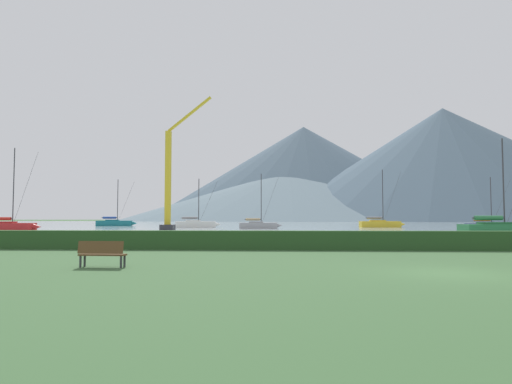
{
  "coord_description": "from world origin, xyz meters",
  "views": [
    {
      "loc": [
        -5.51,
        -15.2,
        1.77
      ],
      "look_at": [
        -9.26,
        58.91,
        5.97
      ],
      "focal_mm": 32.46,
      "sensor_mm": 36.0,
      "label": 1
    }
  ],
  "objects_px": {
    "sailboat_slip_3": "(9,226)",
    "dock_crane": "(170,184)",
    "sailboat_slip_5": "(489,226)",
    "park_bench_under_tree": "(102,253)",
    "sailboat_slip_2": "(259,225)",
    "sailboat_slip_0": "(380,224)",
    "sailboat_slip_7": "(115,223)",
    "sailboat_slip_4": "(500,229)",
    "sailboat_slip_6": "(196,224)"
  },
  "relations": [
    {
      "from": "sailboat_slip_0",
      "to": "dock_crane",
      "type": "bearing_deg",
      "value": -153.18
    },
    {
      "from": "park_bench_under_tree",
      "to": "dock_crane",
      "type": "bearing_deg",
      "value": 103.8
    },
    {
      "from": "sailboat_slip_2",
      "to": "sailboat_slip_6",
      "type": "relative_size",
      "value": 1.03
    },
    {
      "from": "sailboat_slip_0",
      "to": "sailboat_slip_5",
      "type": "xyz_separation_m",
      "value": [
        12.1,
        -18.55,
        -0.14
      ]
    },
    {
      "from": "sailboat_slip_4",
      "to": "sailboat_slip_5",
      "type": "distance_m",
      "value": 25.52
    },
    {
      "from": "sailboat_slip_3",
      "to": "sailboat_slip_4",
      "type": "height_order",
      "value": "sailboat_slip_3"
    },
    {
      "from": "sailboat_slip_0",
      "to": "park_bench_under_tree",
      "type": "height_order",
      "value": "sailboat_slip_0"
    },
    {
      "from": "sailboat_slip_3",
      "to": "sailboat_slip_6",
      "type": "bearing_deg",
      "value": 40.67
    },
    {
      "from": "sailboat_slip_6",
      "to": "park_bench_under_tree",
      "type": "height_order",
      "value": "sailboat_slip_6"
    },
    {
      "from": "sailboat_slip_0",
      "to": "sailboat_slip_3",
      "type": "bearing_deg",
      "value": -158.15
    },
    {
      "from": "sailboat_slip_3",
      "to": "park_bench_under_tree",
      "type": "height_order",
      "value": "sailboat_slip_3"
    },
    {
      "from": "sailboat_slip_2",
      "to": "sailboat_slip_7",
      "type": "height_order",
      "value": "sailboat_slip_7"
    },
    {
      "from": "sailboat_slip_4",
      "to": "sailboat_slip_6",
      "type": "relative_size",
      "value": 1.07
    },
    {
      "from": "sailboat_slip_5",
      "to": "sailboat_slip_6",
      "type": "height_order",
      "value": "sailboat_slip_6"
    },
    {
      "from": "sailboat_slip_7",
      "to": "sailboat_slip_0",
      "type": "bearing_deg",
      "value": -24.43
    },
    {
      "from": "sailboat_slip_2",
      "to": "park_bench_under_tree",
      "type": "height_order",
      "value": "sailboat_slip_2"
    },
    {
      "from": "sailboat_slip_5",
      "to": "park_bench_under_tree",
      "type": "relative_size",
      "value": 4.71
    },
    {
      "from": "sailboat_slip_2",
      "to": "sailboat_slip_6",
      "type": "xyz_separation_m",
      "value": [
        -12.03,
        6.53,
        0.08
      ]
    },
    {
      "from": "sailboat_slip_2",
      "to": "dock_crane",
      "type": "relative_size",
      "value": 0.46
    },
    {
      "from": "park_bench_under_tree",
      "to": "sailboat_slip_0",
      "type": "bearing_deg",
      "value": 73.51
    },
    {
      "from": "sailboat_slip_2",
      "to": "sailboat_slip_4",
      "type": "xyz_separation_m",
      "value": [
        25.62,
        -31.59,
        0.08
      ]
    },
    {
      "from": "sailboat_slip_3",
      "to": "dock_crane",
      "type": "bearing_deg",
      "value": 10.82
    },
    {
      "from": "sailboat_slip_0",
      "to": "dock_crane",
      "type": "distance_m",
      "value": 42.01
    },
    {
      "from": "sailboat_slip_4",
      "to": "park_bench_under_tree",
      "type": "bearing_deg",
      "value": -138.19
    },
    {
      "from": "sailboat_slip_5",
      "to": "sailboat_slip_7",
      "type": "distance_m",
      "value": 75.8
    },
    {
      "from": "sailboat_slip_3",
      "to": "sailboat_slip_2",
      "type": "bearing_deg",
      "value": 20.34
    },
    {
      "from": "sailboat_slip_5",
      "to": "dock_crane",
      "type": "height_order",
      "value": "dock_crane"
    },
    {
      "from": "sailboat_slip_2",
      "to": "sailboat_slip_7",
      "type": "distance_m",
      "value": 41.44
    },
    {
      "from": "sailboat_slip_0",
      "to": "sailboat_slip_4",
      "type": "distance_m",
      "value": 42.36
    },
    {
      "from": "sailboat_slip_0",
      "to": "sailboat_slip_3",
      "type": "xyz_separation_m",
      "value": [
        -57.17,
        -26.9,
        -0.04
      ]
    },
    {
      "from": "sailboat_slip_0",
      "to": "park_bench_under_tree",
      "type": "relative_size",
      "value": 6.58
    },
    {
      "from": "sailboat_slip_5",
      "to": "sailboat_slip_6",
      "type": "bearing_deg",
      "value": 164.18
    },
    {
      "from": "sailboat_slip_4",
      "to": "park_bench_under_tree",
      "type": "distance_m",
      "value": 42.19
    },
    {
      "from": "sailboat_slip_3",
      "to": "sailboat_slip_4",
      "type": "xyz_separation_m",
      "value": [
        59.88,
        -15.38,
        0.02
      ]
    },
    {
      "from": "sailboat_slip_4",
      "to": "sailboat_slip_2",
      "type": "bearing_deg",
      "value": 123.23
    },
    {
      "from": "sailboat_slip_2",
      "to": "sailboat_slip_7",
      "type": "xyz_separation_m",
      "value": [
        -33.74,
        24.06,
        0.12
      ]
    },
    {
      "from": "sailboat_slip_4",
      "to": "sailboat_slip_6",
      "type": "xyz_separation_m",
      "value": [
        -37.65,
        38.12,
        -0.0
      ]
    },
    {
      "from": "sailboat_slip_6",
      "to": "dock_crane",
      "type": "relative_size",
      "value": 0.45
    },
    {
      "from": "sailboat_slip_5",
      "to": "dock_crane",
      "type": "distance_m",
      "value": 48.5
    },
    {
      "from": "sailboat_slip_0",
      "to": "sailboat_slip_2",
      "type": "distance_m",
      "value": 25.28
    },
    {
      "from": "sailboat_slip_0",
      "to": "sailboat_slip_3",
      "type": "height_order",
      "value": "sailboat_slip_3"
    },
    {
      "from": "sailboat_slip_2",
      "to": "sailboat_slip_0",
      "type": "bearing_deg",
      "value": 19.03
    },
    {
      "from": "sailboat_slip_5",
      "to": "park_bench_under_tree",
      "type": "bearing_deg",
      "value": -123.38
    },
    {
      "from": "sailboat_slip_3",
      "to": "dock_crane",
      "type": "height_order",
      "value": "dock_crane"
    },
    {
      "from": "sailboat_slip_2",
      "to": "sailboat_slip_3",
      "type": "height_order",
      "value": "sailboat_slip_3"
    },
    {
      "from": "sailboat_slip_2",
      "to": "sailboat_slip_3",
      "type": "xyz_separation_m",
      "value": [
        -34.26,
        -16.22,
        0.07
      ]
    },
    {
      "from": "park_bench_under_tree",
      "to": "sailboat_slip_7",
      "type": "bearing_deg",
      "value": 112.42
    },
    {
      "from": "sailboat_slip_3",
      "to": "sailboat_slip_6",
      "type": "height_order",
      "value": "sailboat_slip_3"
    },
    {
      "from": "sailboat_slip_6",
      "to": "dock_crane",
      "type": "xyz_separation_m",
      "value": [
        -0.99,
        -16.73,
        6.18
      ]
    },
    {
      "from": "sailboat_slip_2",
      "to": "sailboat_slip_5",
      "type": "relative_size",
      "value": 1.18
    }
  ]
}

